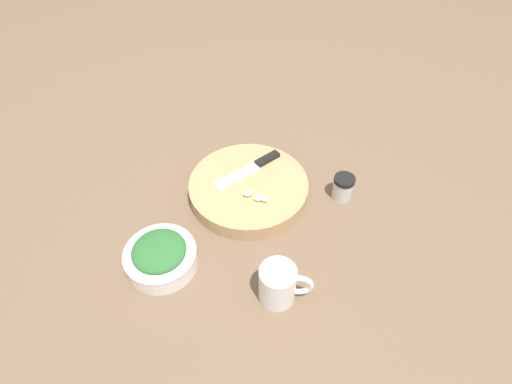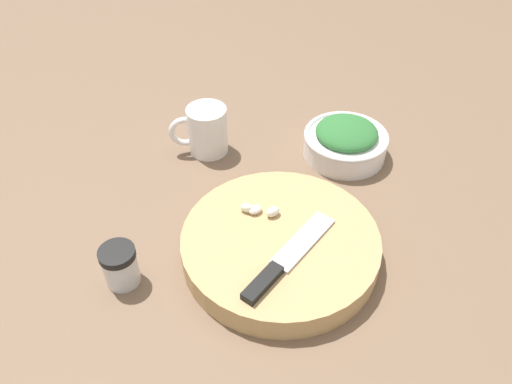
{
  "view_description": "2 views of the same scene",
  "coord_description": "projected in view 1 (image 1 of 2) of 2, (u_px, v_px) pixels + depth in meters",
  "views": [
    {
      "loc": [
        0.54,
        0.4,
        0.8
      ],
      "look_at": [
        -0.01,
        -0.0,
        0.08
      ],
      "focal_mm": 28.0,
      "sensor_mm": 36.0,
      "label": 1
    },
    {
      "loc": [
        -0.56,
        -0.23,
        0.63
      ],
      "look_at": [
        -0.01,
        0.0,
        0.09
      ],
      "focal_mm": 35.0,
      "sensor_mm": 36.0,
      "label": 2
    }
  ],
  "objects": [
    {
      "name": "cutting_board",
      "position": [
        249.0,
        188.0,
        1.07
      ],
      "size": [
        0.32,
        0.32,
        0.04
      ],
      "color": "tan",
      "rests_on": "ground_plane"
    },
    {
      "name": "spice_jar",
      "position": [
        343.0,
        187.0,
        1.06
      ],
      "size": [
        0.06,
        0.06,
        0.07
      ],
      "color": "silver",
      "rests_on": "ground_plane"
    },
    {
      "name": "ground_plane",
      "position": [
        256.0,
        214.0,
        1.04
      ],
      "size": [
        5.0,
        5.0,
        0.0
      ],
      "primitive_type": "plane",
      "color": "brown"
    },
    {
      "name": "coffee_mug",
      "position": [
        279.0,
        284.0,
        0.85
      ],
      "size": [
        0.09,
        0.11,
        0.1
      ],
      "color": "white",
      "rests_on": "ground_plane"
    },
    {
      "name": "garlic_cloves",
      "position": [
        257.0,
        197.0,
        1.01
      ],
      "size": [
        0.03,
        0.07,
        0.02
      ],
      "color": "silver",
      "rests_on": "cutting_board"
    },
    {
      "name": "chef_knife",
      "position": [
        252.0,
        168.0,
        1.09
      ],
      "size": [
        0.21,
        0.08,
        0.01
      ],
      "rotation": [
        0.0,
        0.0,
        4.45
      ],
      "color": "black",
      "rests_on": "cutting_board"
    },
    {
      "name": "herb_bowl",
      "position": [
        160.0,
        256.0,
        0.91
      ],
      "size": [
        0.17,
        0.17,
        0.07
      ],
      "color": "white",
      "rests_on": "ground_plane"
    }
  ]
}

